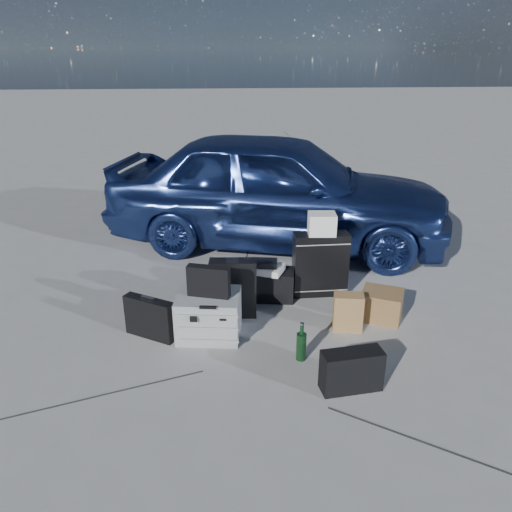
{
  "coord_description": "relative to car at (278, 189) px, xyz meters",
  "views": [
    {
      "loc": [
        -0.5,
        -3.57,
        2.38
      ],
      "look_at": [
        -0.15,
        0.85,
        0.53
      ],
      "focal_mm": 35.0,
      "sensor_mm": 36.0,
      "label": 1
    }
  ],
  "objects": [
    {
      "name": "duffel_bag",
      "position": [
        -0.33,
        -1.57,
        -0.57
      ],
      "size": [
        0.65,
        0.35,
        0.31
      ],
      "primitive_type": "cube",
      "rotation": [
        0.0,
        0.0,
        -0.15
      ],
      "color": "black",
      "rests_on": "ground"
    },
    {
      "name": "green_bottle",
      "position": [
        -0.12,
        -2.69,
        -0.56
      ],
      "size": [
        0.08,
        0.08,
        0.33
      ],
      "primitive_type": "cylinder",
      "rotation": [
        0.0,
        0.0,
        -0.0
      ],
      "color": "black",
      "rests_on": "ground"
    },
    {
      "name": "flat_box_white",
      "position": [
        -0.32,
        -1.58,
        -0.39
      ],
      "size": [
        0.44,
        0.4,
        0.06
      ],
      "primitive_type": "cube",
      "rotation": [
        0.0,
        0.0,
        -0.42
      ],
      "color": "white",
      "rests_on": "duffel_bag"
    },
    {
      "name": "suitcase_right",
      "position": [
        0.26,
        -1.51,
        -0.4
      ],
      "size": [
        0.56,
        0.21,
        0.67
      ],
      "primitive_type": "cube",
      "rotation": [
        0.0,
        0.0,
        0.02
      ],
      "color": "black",
      "rests_on": "ground"
    },
    {
      "name": "messenger_bag",
      "position": [
        0.19,
        -3.1,
        -0.57
      ],
      "size": [
        0.48,
        0.23,
        0.32
      ],
      "primitive_type": "cube",
      "rotation": [
        0.0,
        0.0,
        0.13
      ],
      "color": "black",
      "rests_on": "ground"
    },
    {
      "name": "cardboard_box",
      "position": [
        0.75,
        -2.07,
        -0.59
      ],
      "size": [
        0.47,
        0.45,
        0.28
      ],
      "primitive_type": "cube",
      "rotation": [
        0.0,
        0.0,
        -0.45
      ],
      "color": "olive",
      "rests_on": "ground"
    },
    {
      "name": "car",
      "position": [
        0.0,
        0.0,
        0.0
      ],
      "size": [
        4.57,
        2.78,
        1.46
      ],
      "primitive_type": "imported",
      "rotation": [
        0.0,
        0.0,
        1.31
      ],
      "color": "#304996",
      "rests_on": "ground"
    },
    {
      "name": "flat_box_black",
      "position": [
        -0.32,
        -1.59,
        -0.33
      ],
      "size": [
        0.28,
        0.21,
        0.05
      ],
      "primitive_type": "cube",
      "rotation": [
        0.0,
        0.0,
        -0.14
      ],
      "color": "black",
      "rests_on": "flat_box_white"
    },
    {
      "name": "ground",
      "position": [
        -0.27,
        -2.57,
        -0.73
      ],
      "size": [
        60.0,
        60.0,
        0.0
      ],
      "primitive_type": "plane",
      "color": "#A2A29E",
      "rests_on": "ground"
    },
    {
      "name": "laptop_bag",
      "position": [
        -0.87,
        -2.25,
        -0.19
      ],
      "size": [
        0.38,
        0.19,
        0.28
      ],
      "primitive_type": "cube",
      "rotation": [
        0.0,
        0.0,
        -0.29
      ],
      "color": "black",
      "rests_on": "pelican_case"
    },
    {
      "name": "suitcase_left",
      "position": [
        -0.65,
        -1.9,
        -0.44
      ],
      "size": [
        0.45,
        0.19,
        0.57
      ],
      "primitive_type": "cube",
      "rotation": [
        0.0,
        0.0,
        -0.07
      ],
      "color": "black",
      "rests_on": "ground"
    },
    {
      "name": "kraft_bag",
      "position": [
        0.38,
        -2.24,
        -0.55
      ],
      "size": [
        0.29,
        0.2,
        0.35
      ],
      "primitive_type": "cube",
      "rotation": [
        0.0,
        0.0,
        -0.18
      ],
      "color": "#9E7844",
      "rests_on": "ground"
    },
    {
      "name": "white_carton",
      "position": [
        0.26,
        -1.52,
        0.04
      ],
      "size": [
        0.28,
        0.23,
        0.21
      ],
      "primitive_type": "cube",
      "rotation": [
        0.0,
        0.0,
        -0.08
      ],
      "color": "white",
      "rests_on": "suitcase_right"
    },
    {
      "name": "briefcase",
      "position": [
        -1.4,
        -2.23,
        -0.54
      ],
      "size": [
        0.46,
        0.34,
        0.37
      ],
      "primitive_type": "cube",
      "rotation": [
        0.0,
        0.0,
        -0.54
      ],
      "color": "black",
      "rests_on": "ground"
    },
    {
      "name": "pelican_case",
      "position": [
        -0.88,
        -2.24,
        -0.53
      ],
      "size": [
        0.6,
        0.51,
        0.4
      ],
      "primitive_type": "cube",
      "rotation": [
        0.0,
        0.0,
        -0.13
      ],
      "color": "#9DA0A2",
      "rests_on": "ground"
    }
  ]
}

